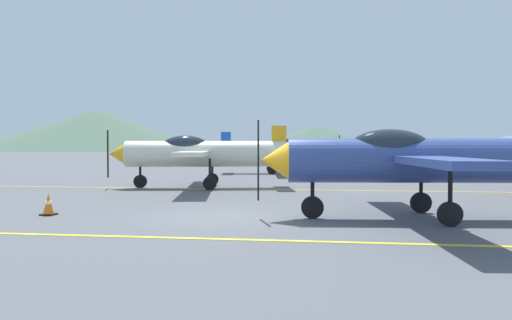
{
  "coord_description": "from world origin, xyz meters",
  "views": [
    {
      "loc": [
        2.54,
        -12.81,
        1.92
      ],
      "look_at": [
        -0.52,
        10.0,
        1.2
      ],
      "focal_mm": 34.86,
      "sensor_mm": 36.0,
      "label": 1
    }
  ],
  "objects_px": {
    "airplane_mid": "(199,153)",
    "airplane_near": "(414,159)",
    "traffic_cone_front": "(48,205)",
    "airplane_far": "(279,150)"
  },
  "relations": [
    {
      "from": "airplane_far",
      "to": "airplane_near",
      "type": "bearing_deg",
      "value": -75.21
    },
    {
      "from": "airplane_mid",
      "to": "airplane_far",
      "type": "bearing_deg",
      "value": 77.58
    },
    {
      "from": "airplane_near",
      "to": "airplane_mid",
      "type": "xyz_separation_m",
      "value": [
        -7.74,
        8.26,
        0.0
      ]
    },
    {
      "from": "airplane_far",
      "to": "traffic_cone_front",
      "type": "bearing_deg",
      "value": -102.47
    },
    {
      "from": "airplane_mid",
      "to": "airplane_far",
      "type": "distance_m",
      "value": 11.74
    },
    {
      "from": "airplane_near",
      "to": "airplane_mid",
      "type": "distance_m",
      "value": 11.32
    },
    {
      "from": "airplane_mid",
      "to": "airplane_near",
      "type": "bearing_deg",
      "value": -46.89
    },
    {
      "from": "airplane_mid",
      "to": "traffic_cone_front",
      "type": "height_order",
      "value": "airplane_mid"
    },
    {
      "from": "airplane_far",
      "to": "airplane_mid",
      "type": "bearing_deg",
      "value": -102.42
    },
    {
      "from": "airplane_far",
      "to": "traffic_cone_front",
      "type": "xyz_separation_m",
      "value": [
        -4.5,
        -20.32,
        -1.26
      ]
    }
  ]
}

